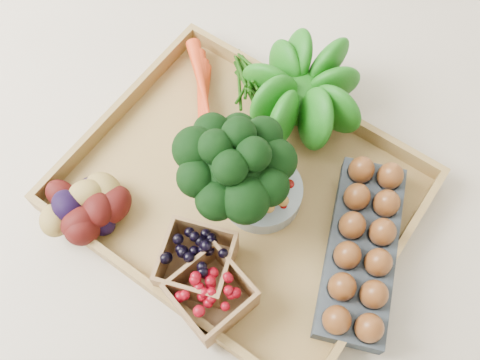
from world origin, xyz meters
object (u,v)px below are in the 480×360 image
Objects in this scene: tray at (240,193)px; cherry_bowl at (262,192)px; broccoli at (235,181)px; egg_carton at (361,250)px.

tray is 4.03× the size of cherry_bowl.
broccoli reaches higher than cherry_bowl.
tray is at bearing -160.41° from cherry_bowl.
cherry_bowl and egg_carton have the same top height.
tray is 0.08m from broccoli.
broccoli is at bearing -139.82° from cherry_bowl.
cherry_bowl is (0.04, 0.01, 0.03)m from tray.
broccoli is at bearing 168.20° from egg_carton.
cherry_bowl is (0.03, 0.03, -0.05)m from broccoli.
broccoli is 0.23m from egg_carton.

